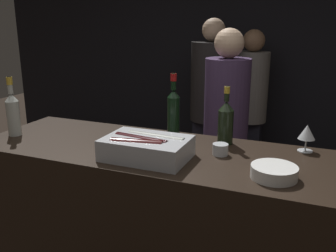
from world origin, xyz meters
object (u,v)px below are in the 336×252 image
at_px(ice_bin_with_bottles, 146,147).
at_px(champagne_bottle, 226,121).
at_px(person_grey_polo, 211,103).
at_px(red_wine_bottle_burgundy, 173,111).
at_px(candle_votive, 220,149).
at_px(rose_wine_bottle, 13,112).
at_px(person_blond_tee, 225,129).
at_px(wine_glass, 307,133).
at_px(bowl_white, 274,172).
at_px(person_in_hoodie, 250,104).

xyz_separation_m(ice_bin_with_bottles, champagne_bottle, (0.29, 0.36, 0.07)).
height_order(ice_bin_with_bottles, person_grey_polo, person_grey_polo).
height_order(ice_bin_with_bottles, red_wine_bottle_burgundy, red_wine_bottle_burgundy).
distance_m(candle_votive, rose_wine_bottle, 1.19).
distance_m(rose_wine_bottle, person_blond_tee, 1.47).
relative_size(wine_glass, red_wine_bottle_burgundy, 0.38).
bearing_deg(person_blond_tee, red_wine_bottle_burgundy, 151.87).
bearing_deg(person_grey_polo, rose_wine_bottle, -68.70).
distance_m(ice_bin_with_bottles, wine_glass, 0.80).
bearing_deg(person_blond_tee, rose_wine_bottle, 117.69).
height_order(candle_votive, red_wine_bottle_burgundy, red_wine_bottle_burgundy).
bearing_deg(rose_wine_bottle, bowl_white, -2.43).
bearing_deg(red_wine_bottle_burgundy, person_blond_tee, 81.54).
bearing_deg(person_in_hoodie, wine_glass, 60.02).
xyz_separation_m(rose_wine_bottle, person_in_hoodie, (0.97, 2.11, -0.30)).
xyz_separation_m(ice_bin_with_bottles, rose_wine_bottle, (-0.86, 0.05, 0.08)).
xyz_separation_m(rose_wine_bottle, person_blond_tee, (0.98, 1.06, -0.28)).
relative_size(wine_glass, person_blond_tee, 0.08).
height_order(wine_glass, champagne_bottle, champagne_bottle).
bearing_deg(person_blond_tee, bowl_white, -176.60).
xyz_separation_m(bowl_white, wine_glass, (0.10, 0.40, 0.07)).
relative_size(wine_glass, candle_votive, 1.79).
xyz_separation_m(wine_glass, person_grey_polo, (-0.90, 1.45, -0.21)).
height_order(wine_glass, red_wine_bottle_burgundy, red_wine_bottle_burgundy).
relative_size(candle_votive, red_wine_bottle_burgundy, 0.21).
bearing_deg(bowl_white, person_blond_tee, 113.08).
bearing_deg(person_grey_polo, wine_glass, -16.75).
xyz_separation_m(champagne_bottle, rose_wine_bottle, (-1.16, -0.31, 0.01)).
distance_m(red_wine_bottle_burgundy, person_blond_tee, 0.83).
height_order(candle_votive, person_grey_polo, person_grey_polo).
relative_size(candle_votive, person_in_hoodie, 0.05).
relative_size(candle_votive, champagne_bottle, 0.25).
bearing_deg(wine_glass, person_grey_polo, 121.81).
relative_size(bowl_white, person_blond_tee, 0.12).
bearing_deg(red_wine_bottle_burgundy, person_in_hoodie, 86.73).
bearing_deg(candle_votive, wine_glass, 28.97).
bearing_deg(red_wine_bottle_burgundy, bowl_white, -30.94).
distance_m(champagne_bottle, rose_wine_bottle, 1.20).
height_order(bowl_white, red_wine_bottle_burgundy, red_wine_bottle_burgundy).
relative_size(champagne_bottle, person_in_hoodie, 0.19).
bearing_deg(person_in_hoodie, candle_votive, 47.56).
height_order(ice_bin_with_bottles, bowl_white, ice_bin_with_bottles).
distance_m(ice_bin_with_bottles, candle_votive, 0.37).
distance_m(wine_glass, person_grey_polo, 1.72).
bearing_deg(bowl_white, wine_glass, 75.58).
bearing_deg(person_grey_polo, ice_bin_with_bottles, -42.29).
relative_size(candle_votive, person_blond_tee, 0.05).
xyz_separation_m(champagne_bottle, person_in_hoodie, (-0.19, 1.81, -0.29)).
height_order(red_wine_bottle_burgundy, person_in_hoodie, person_in_hoodie).
bearing_deg(person_blond_tee, person_grey_polo, 3.88).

